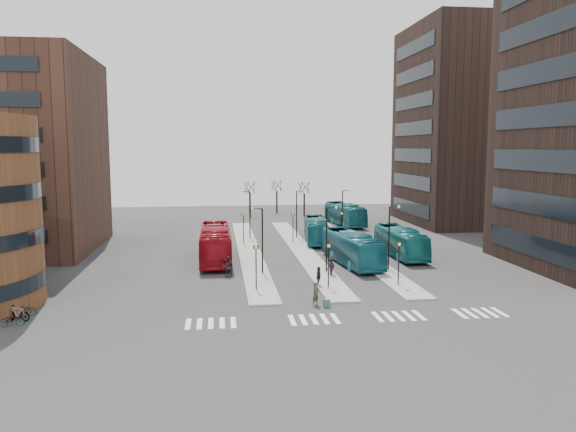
{
  "coord_description": "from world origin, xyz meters",
  "views": [
    {
      "loc": [
        -7.4,
        -32.76,
        11.74
      ],
      "look_at": [
        -0.59,
        21.46,
        5.0
      ],
      "focal_mm": 35.0,
      "sensor_mm": 36.0,
      "label": 1
    }
  ],
  "objects": [
    {
      "name": "ground",
      "position": [
        0.0,
        0.0,
        0.0
      ],
      "size": [
        160.0,
        160.0,
        0.0
      ],
      "primitive_type": "plane",
      "color": "#29292C",
      "rests_on": "ground"
    },
    {
      "name": "island_right",
      "position": [
        8.0,
        30.0,
        0.07
      ],
      "size": [
        2.5,
        45.0,
        0.15
      ],
      "primitive_type": "cube",
      "color": "gray",
      "rests_on": "ground"
    },
    {
      "name": "red_bus",
      "position": [
        -7.73,
        24.84,
        1.8
      ],
      "size": [
        3.09,
        12.96,
        3.61
      ],
      "primitive_type": "imported",
      "rotation": [
        0.0,
        0.0,
        0.0
      ],
      "color": "maroon",
      "rests_on": "ground"
    },
    {
      "name": "bicycle_mid",
      "position": [
        -21.0,
        6.09,
        0.55
      ],
      "size": [
        1.9,
        1.05,
        1.1
      ],
      "primitive_type": "imported",
      "rotation": [
        0.0,
        0.0,
        1.26
      ],
      "color": "gray",
      "rests_on": "ground"
    },
    {
      "name": "teal_bus_b",
      "position": [
        4.65,
        35.15,
        1.49
      ],
      "size": [
        3.74,
        10.93,
        2.98
      ],
      "primitive_type": "imported",
      "rotation": [
        0.0,
        0.0,
        -0.12
      ],
      "color": "#145E65",
      "rests_on": "ground"
    },
    {
      "name": "teal_bus_d",
      "position": [
        11.6,
        49.56,
        1.64
      ],
      "size": [
        4.13,
        12.05,
        3.29
      ],
      "primitive_type": "imported",
      "rotation": [
        0.0,
        0.0,
        0.12
      ],
      "color": "#145B64",
      "rests_on": "ground"
    },
    {
      "name": "bicycle_far",
      "position": [
        -21.0,
        7.16,
        0.44
      ],
      "size": [
        1.76,
        1.2,
        0.88
      ],
      "primitive_type": "imported",
      "rotation": [
        0.0,
        0.0,
        1.98
      ],
      "color": "gray",
      "rests_on": "ground"
    },
    {
      "name": "lamp_posts",
      "position": [
        2.64,
        28.0,
        3.58
      ],
      "size": [
        14.04,
        20.24,
        6.12
      ],
      "color": "black",
      "rests_on": "ground"
    },
    {
      "name": "crosswalk_stripes",
      "position": [
        1.75,
        4.0,
        0.01
      ],
      "size": [
        22.35,
        2.4,
        0.01
      ],
      "color": "silver",
      "rests_on": "ground"
    },
    {
      "name": "commuter_a",
      "position": [
        -6.63,
        17.52,
        0.94
      ],
      "size": [
        1.12,
        1.02,
        1.87
      ],
      "primitive_type": "imported",
      "rotation": [
        0.0,
        0.0,
        3.56
      ],
      "color": "black",
      "rests_on": "ground"
    },
    {
      "name": "sign_poles",
      "position": [
        1.6,
        23.0,
        2.41
      ],
      "size": [
        12.45,
        22.12,
        3.65
      ],
      "color": "black",
      "rests_on": "ground"
    },
    {
      "name": "island_mid",
      "position": [
        2.0,
        30.0,
        0.07
      ],
      "size": [
        2.5,
        45.0,
        0.15
      ],
      "primitive_type": "cube",
      "color": "gray",
      "rests_on": "ground"
    },
    {
      "name": "tower_far",
      "position": [
        31.98,
        50.0,
        15.0
      ],
      "size": [
        20.12,
        20.0,
        30.0
      ],
      "color": "black",
      "rests_on": "ground"
    },
    {
      "name": "commuter_c",
      "position": [
        2.71,
        16.55,
        0.92
      ],
      "size": [
        1.32,
        1.33,
        1.85
      ],
      "primitive_type": "imported",
      "rotation": [
        0.0,
        0.0,
        3.93
      ],
      "color": "black",
      "rests_on": "ground"
    },
    {
      "name": "traveller",
      "position": [
        -0.3,
        7.28,
        0.9
      ],
      "size": [
        0.77,
        0.76,
        1.79
      ],
      "primitive_type": "imported",
      "rotation": [
        0.0,
        0.0,
        0.73
      ],
      "color": "#433D28",
      "rests_on": "ground"
    },
    {
      "name": "teal_bus_c",
      "position": [
        12.08,
        24.99,
        1.55
      ],
      "size": [
        2.77,
        11.2,
        3.11
      ],
      "primitive_type": "imported",
      "rotation": [
        0.0,
        0.0,
        0.01
      ],
      "color": "#146868",
      "rests_on": "ground"
    },
    {
      "name": "island_left",
      "position": [
        -4.0,
        30.0,
        0.07
      ],
      "size": [
        2.5,
        45.0,
        0.15
      ],
      "primitive_type": "cube",
      "color": "gray",
      "rests_on": "ground"
    },
    {
      "name": "teal_bus_a",
      "position": [
        5.85,
        21.55,
        1.64
      ],
      "size": [
        4.03,
        11.98,
        3.27
      ],
      "primitive_type": "imported",
      "rotation": [
        0.0,
        0.0,
        0.11
      ],
      "color": "#155C6C",
      "rests_on": "ground"
    },
    {
      "name": "bicycle_near",
      "position": [
        -21.0,
        5.06,
        0.4
      ],
      "size": [
        1.58,
        0.65,
        0.81
      ],
      "primitive_type": "imported",
      "rotation": [
        0.0,
        0.0,
        1.65
      ],
      "color": "gray",
      "rests_on": "ground"
    },
    {
      "name": "commuter_b",
      "position": [
        0.91,
        12.72,
        0.88
      ],
      "size": [
        0.61,
        1.09,
        1.75
      ],
      "primitive_type": "imported",
      "rotation": [
        0.0,
        0.0,
        1.39
      ],
      "color": "black",
      "rests_on": "ground"
    },
    {
      "name": "bare_trees",
      "position": [
        2.67,
        62.67,
        2.72
      ],
      "size": [
        10.97,
        8.14,
        5.9
      ],
      "color": "black",
      "rests_on": "ground"
    },
    {
      "name": "suitcase",
      "position": [
        0.43,
        6.76,
        0.3
      ],
      "size": [
        0.49,
        0.4,
        0.59
      ],
      "primitive_type": "cube",
      "rotation": [
        0.0,
        0.0,
        0.05
      ],
      "color": "navy",
      "rests_on": "ground"
    }
  ]
}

